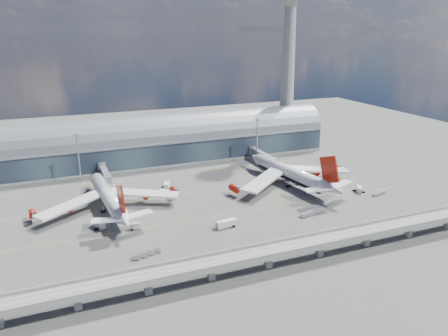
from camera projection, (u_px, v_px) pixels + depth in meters
name	position (u px, v px, depth m)	size (l,w,h in m)	color
ground	(210.00, 207.00, 192.89)	(500.00, 500.00, 0.00)	#474744
taxi_lines	(194.00, 191.00, 212.40)	(200.00, 80.12, 0.01)	gold
terminal	(164.00, 142.00, 258.27)	(200.00, 30.00, 28.00)	#212937
control_tower	(288.00, 67.00, 280.95)	(19.00, 19.00, 103.00)	gray
guideway	(268.00, 253.00, 142.74)	(220.00, 8.50, 7.20)	gray
floodlight_mast_left	(79.00, 157.00, 219.35)	(3.00, 0.70, 25.70)	gray
floodlight_mast_right	(257.00, 139.00, 255.23)	(3.00, 0.70, 25.70)	gray
airliner_left	(109.00, 198.00, 188.12)	(64.16, 67.42, 20.53)	white
airliner_right	(291.00, 174.00, 219.04)	(68.32, 71.46, 22.70)	white
jet_bridge_left	(104.00, 172.00, 224.47)	(4.40, 28.00, 7.25)	gray
jet_bridge_right	(262.00, 155.00, 254.86)	(4.40, 32.00, 7.25)	gray
service_truck_0	(99.00, 224.00, 172.80)	(4.73, 7.36, 2.90)	silver
service_truck_1	(135.00, 226.00, 171.46)	(4.77, 2.88, 2.59)	silver
service_truck_2	(226.00, 224.00, 172.95)	(8.54, 3.21, 3.02)	silver
service_truck_3	(359.00, 189.00, 210.46)	(4.89, 5.83, 2.70)	silver
service_truck_4	(167.00, 186.00, 214.90)	(4.40, 5.78, 3.04)	silver
service_truck_5	(166.00, 193.00, 205.54)	(6.44, 5.60, 3.01)	silver
cargo_train_0	(147.00, 253.00, 151.43)	(10.88, 4.49, 1.80)	gray
cargo_train_1	(312.00, 212.00, 185.17)	(13.20, 4.68, 1.75)	gray
cargo_train_2	(379.00, 193.00, 207.26)	(9.32, 4.14, 1.55)	gray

